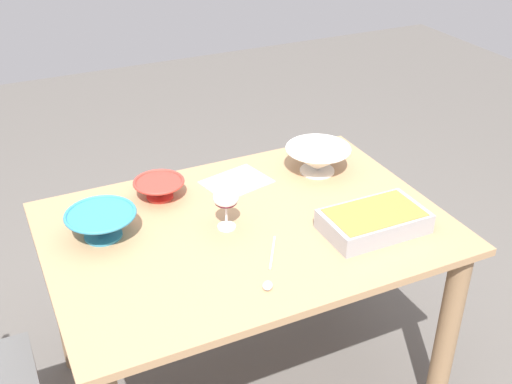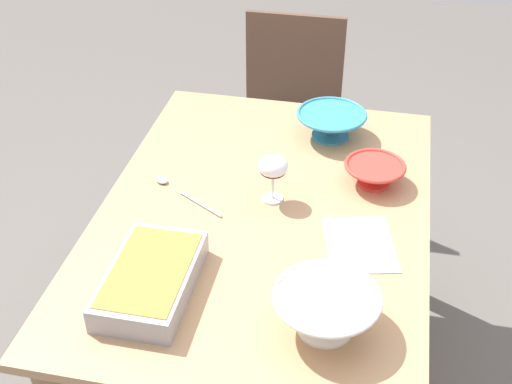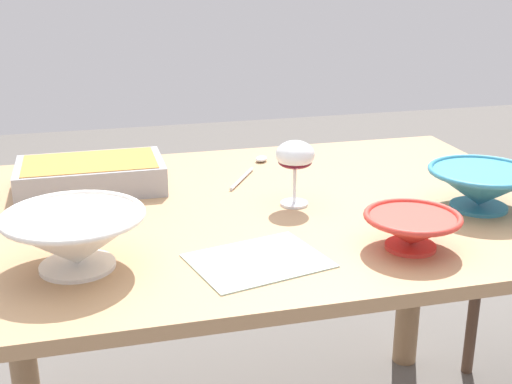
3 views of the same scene
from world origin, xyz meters
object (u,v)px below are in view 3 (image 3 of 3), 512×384
dining_table (264,263)px  wine_glass (295,158)px  serving_spoon (254,166)px  napkin (258,261)px  casserole_dish (91,174)px  serving_bowl (412,229)px  mixing_bowl (481,186)px  small_bowl (75,238)px

dining_table → wine_glass: bearing=167.7°
dining_table → serving_spoon: bearing=-100.2°
napkin → casserole_dish: bearing=-60.3°
serving_bowl → mixing_bowl: bearing=-146.8°
casserole_dish → serving_bowl: same height
wine_glass → small_bowl: 0.53m
casserole_dish → serving_spoon: (-0.43, -0.07, -0.03)m
casserole_dish → small_bowl: 0.45m
serving_bowl → small_bowl: bearing=-6.6°
casserole_dish → mixing_bowl: (-0.84, 0.35, 0.01)m
wine_glass → mixing_bowl: 0.42m
casserole_dish → serving_spoon: size_ratio=1.38×
casserole_dish → serving_spoon: 0.43m
dining_table → wine_glass: 0.26m
small_bowl → serving_bowl: (-0.63, 0.07, -0.02)m
serving_bowl → serving_spoon: 0.61m
mixing_bowl → serving_bowl: size_ratio=1.26×
wine_glass → dining_table: bearing=-12.3°
mixing_bowl → small_bowl: small_bowl is taller
mixing_bowl → serving_spoon: mixing_bowl is taller
dining_table → serving_bowl: 0.41m
napkin → wine_glass: bearing=-119.8°
serving_bowl → napkin: bearing=-2.9°
mixing_bowl → serving_spoon: 0.59m
dining_table → serving_bowl: bearing=124.9°
dining_table → serving_spoon: serving_spoon is taller
small_bowl → napkin: 0.34m
wine_glass → casserole_dish: size_ratio=0.44×
serving_spoon → napkin: bearing=76.2°
casserole_dish → serving_bowl: size_ratio=1.84×
wine_glass → napkin: 0.33m
mixing_bowl → serving_bowl: (0.25, 0.16, -0.01)m
serving_spoon → mixing_bowl: bearing=134.2°
wine_glass → casserole_dish: (0.44, -0.23, -0.07)m
casserole_dish → napkin: size_ratio=1.45×
dining_table → serving_spoon: 0.32m
casserole_dish → napkin: (-0.29, 0.50, -0.04)m
dining_table → napkin: napkin is taller
small_bowl → serving_bowl: bearing=173.4°
mixing_bowl → wine_glass: bearing=-17.8°
wine_glass → napkin: (0.16, 0.27, -0.11)m
small_bowl → casserole_dish: bearing=-95.0°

